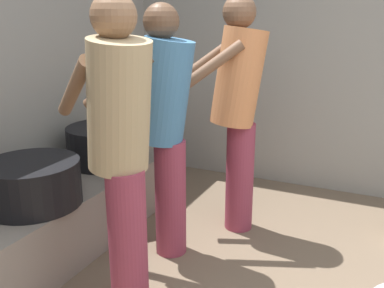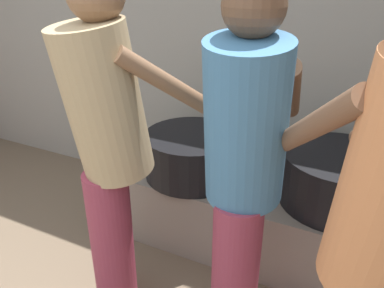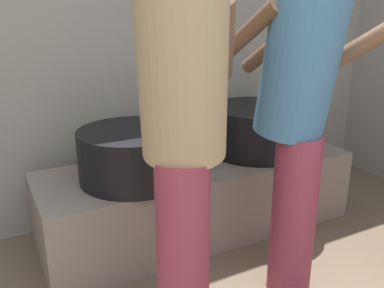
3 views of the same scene
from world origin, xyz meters
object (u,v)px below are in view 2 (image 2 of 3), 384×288
cooking_pot_secondary (192,155)px  cook_in_blue_shirt (243,166)px  cook_in_tan_shirt (109,141)px  cooking_pot_main (339,179)px

cooking_pot_secondary → cook_in_blue_shirt: size_ratio=0.36×
cook_in_tan_shirt → cook_in_blue_shirt: size_ratio=1.02×
cook_in_tan_shirt → cook_in_blue_shirt: cook_in_tan_shirt is taller
cooking_pot_main → cook_in_tan_shirt: size_ratio=0.46×
cooking_pot_main → cooking_pot_secondary: bearing=-175.3°
cooking_pot_main → cook_in_blue_shirt: bearing=-114.6°
cooking_pot_main → cook_in_tan_shirt: 1.20m
cooking_pot_secondary → cook_in_tan_shirt: size_ratio=0.35×
cooking_pot_secondary → cook_in_tan_shirt: cook_in_tan_shirt is taller
cooking_pot_secondary → cooking_pot_main: bearing=4.7°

